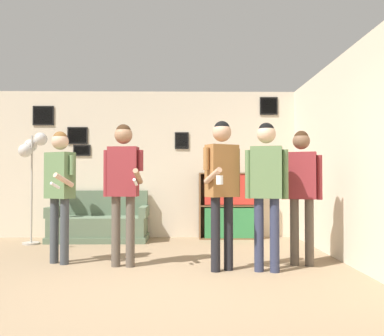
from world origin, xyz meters
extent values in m
plane|color=#937A5B|center=(0.00, 0.00, 0.00)|extent=(20.00, 20.00, 0.00)
cube|color=beige|center=(0.00, 3.97, 1.35)|extent=(7.47, 0.06, 2.70)
cube|color=black|center=(-1.49, 3.92, 1.88)|extent=(0.37, 0.02, 0.31)
cube|color=#B2B2BC|center=(-1.49, 3.92, 1.88)|extent=(0.33, 0.01, 0.27)
cube|color=black|center=(0.43, 3.92, 1.78)|extent=(0.26, 0.02, 0.31)
cube|color=beige|center=(0.43, 3.92, 1.78)|extent=(0.21, 0.01, 0.27)
cube|color=black|center=(-1.41, 3.92, 1.60)|extent=(0.31, 0.02, 0.20)
cube|color=gray|center=(-1.41, 3.92, 1.60)|extent=(0.27, 0.01, 0.16)
cube|color=black|center=(-2.12, 3.92, 2.24)|extent=(0.39, 0.02, 0.36)
cube|color=#B2B2BC|center=(-2.12, 3.92, 2.24)|extent=(0.34, 0.01, 0.31)
cube|color=black|center=(2.05, 3.92, 2.43)|extent=(0.33, 0.02, 0.33)
cube|color=#B2B2BC|center=(2.05, 3.92, 2.43)|extent=(0.29, 0.01, 0.29)
cube|color=beige|center=(2.56, 1.97, 1.35)|extent=(0.06, 6.34, 2.70)
cube|color=#5B7056|center=(-1.00, 3.50, 0.05)|extent=(1.68, 0.80, 0.10)
cube|color=#5B7056|center=(-1.00, 3.50, 0.26)|extent=(1.62, 0.74, 0.32)
cube|color=#5B7056|center=(-1.00, 3.83, 0.64)|extent=(1.62, 0.14, 0.44)
cube|color=#5B7056|center=(-1.78, 3.50, 0.51)|extent=(0.12, 0.74, 0.18)
cube|color=#5B7056|center=(-0.22, 3.50, 0.51)|extent=(0.12, 0.74, 0.18)
cube|color=brown|center=(0.76, 3.75, 0.59)|extent=(0.02, 0.30, 1.19)
cube|color=brown|center=(1.80, 3.75, 0.59)|extent=(0.02, 0.30, 1.19)
cube|color=brown|center=(1.28, 3.89, 0.59)|extent=(1.07, 0.01, 1.19)
cube|color=brown|center=(1.28, 3.75, 0.01)|extent=(1.02, 0.30, 0.02)
cube|color=brown|center=(1.28, 3.75, 1.17)|extent=(1.02, 0.30, 0.02)
cube|color=brown|center=(1.28, 3.75, 0.59)|extent=(1.02, 0.30, 0.02)
cube|color=#338447|center=(1.28, 3.74, 0.29)|extent=(0.88, 0.26, 0.54)
cube|color=red|center=(1.28, 3.74, 0.89)|extent=(0.88, 0.26, 0.54)
cylinder|color=#ADA89E|center=(-2.04, 3.14, 0.01)|extent=(0.28, 0.28, 0.03)
cylinder|color=#ADA89E|center=(-2.04, 3.14, 0.91)|extent=(0.03, 0.03, 1.77)
cylinder|color=#ADA89E|center=(-1.97, 3.14, 1.77)|extent=(0.02, 0.16, 0.02)
sphere|color=silver|center=(-1.90, 3.14, 1.74)|extent=(0.22, 0.22, 0.22)
cylinder|color=#ADA89E|center=(-2.08, 3.20, 1.67)|extent=(0.15, 0.09, 0.02)
sphere|color=silver|center=(-2.11, 3.26, 1.64)|extent=(0.22, 0.22, 0.22)
cylinder|color=#ADA89E|center=(-2.08, 3.08, 1.57)|extent=(0.15, 0.09, 0.02)
sphere|color=silver|center=(-2.11, 3.02, 1.54)|extent=(0.22, 0.22, 0.22)
cylinder|color=#3D4247|center=(-1.18, 1.56, 0.41)|extent=(0.11, 0.11, 0.83)
cylinder|color=#3D4247|center=(-1.02, 1.47, 0.41)|extent=(0.11, 0.11, 0.83)
cube|color=#5B7A4C|center=(-1.10, 1.51, 1.12)|extent=(0.41, 0.35, 0.59)
sphere|color=#D1A889|center=(-1.10, 1.51, 1.56)|extent=(0.21, 0.21, 0.21)
sphere|color=brown|center=(-1.10, 1.51, 1.60)|extent=(0.18, 0.18, 0.18)
cylinder|color=#5B7A4C|center=(-0.92, 1.40, 1.25)|extent=(0.07, 0.07, 0.25)
cylinder|color=#D1A889|center=(-0.99, 1.28, 1.06)|extent=(0.21, 0.29, 0.19)
cylinder|color=white|center=(-1.06, 1.16, 1.00)|extent=(0.10, 0.14, 0.09)
cylinder|color=#5B7A4C|center=(-1.29, 1.62, 1.10)|extent=(0.07, 0.07, 0.55)
cylinder|color=brown|center=(-0.35, 1.32, 0.43)|extent=(0.11, 0.11, 0.86)
cylinder|color=brown|center=(-0.18, 1.31, 0.43)|extent=(0.11, 0.11, 0.86)
cube|color=maroon|center=(-0.26, 1.31, 1.17)|extent=(0.38, 0.24, 0.61)
sphere|color=#997051|center=(-0.26, 1.31, 1.62)|extent=(0.22, 0.22, 0.22)
sphere|color=#382314|center=(-0.26, 1.31, 1.66)|extent=(0.19, 0.19, 0.19)
cylinder|color=maroon|center=(-0.05, 1.29, 1.30)|extent=(0.07, 0.07, 0.26)
cylinder|color=#997051|center=(-0.07, 1.15, 1.11)|extent=(0.09, 0.32, 0.19)
cylinder|color=white|center=(-0.08, 1.01, 1.04)|extent=(0.05, 0.14, 0.09)
cylinder|color=maroon|center=(-0.48, 1.34, 1.15)|extent=(0.07, 0.07, 0.58)
cylinder|color=black|center=(0.85, 1.02, 0.43)|extent=(0.11, 0.11, 0.87)
cylinder|color=black|center=(1.01, 1.10, 0.43)|extent=(0.11, 0.11, 0.87)
cube|color=#936033|center=(0.93, 1.06, 1.17)|extent=(0.41, 0.34, 0.61)
sphere|color=tan|center=(0.93, 1.06, 1.63)|extent=(0.22, 0.22, 0.22)
sphere|color=black|center=(0.93, 1.06, 1.67)|extent=(0.19, 0.19, 0.19)
cylinder|color=#936033|center=(1.12, 1.16, 1.15)|extent=(0.07, 0.07, 0.58)
cylinder|color=#936033|center=(0.74, 0.96, 1.31)|extent=(0.07, 0.07, 0.26)
cylinder|color=tan|center=(0.81, 0.83, 1.11)|extent=(0.20, 0.31, 0.19)
cylinder|color=white|center=(0.88, 0.70, 1.07)|extent=(0.08, 0.08, 0.10)
cylinder|color=#2D334C|center=(1.36, 1.02, 0.43)|extent=(0.11, 0.11, 0.85)
cylinder|color=#2D334C|center=(1.53, 0.97, 0.43)|extent=(0.11, 0.11, 0.85)
cube|color=#5B7A4C|center=(1.45, 0.99, 1.15)|extent=(0.40, 0.28, 0.60)
sphere|color=#D1A889|center=(1.45, 0.99, 1.60)|extent=(0.22, 0.22, 0.22)
sphere|color=black|center=(1.45, 0.99, 1.64)|extent=(0.19, 0.19, 0.19)
cylinder|color=#5B7A4C|center=(1.65, 0.94, 1.13)|extent=(0.07, 0.07, 0.57)
cylinder|color=#5B7A4C|center=(1.24, 1.05, 1.13)|extent=(0.07, 0.07, 0.57)
cylinder|color=brown|center=(1.87, 1.38, 0.41)|extent=(0.11, 0.11, 0.83)
cylinder|color=brown|center=(2.04, 1.32, 0.41)|extent=(0.11, 0.11, 0.83)
cube|color=maroon|center=(1.95, 1.35, 1.12)|extent=(0.41, 0.31, 0.59)
sphere|color=brown|center=(1.95, 1.35, 1.55)|extent=(0.21, 0.21, 0.21)
sphere|color=#382314|center=(1.95, 1.35, 1.59)|extent=(0.18, 0.18, 0.18)
cylinder|color=maroon|center=(2.16, 1.28, 1.10)|extent=(0.07, 0.07, 0.55)
cylinder|color=maroon|center=(1.75, 1.42, 1.10)|extent=(0.07, 0.07, 0.55)
cylinder|color=black|center=(-1.40, 2.80, 0.08)|extent=(0.06, 0.06, 0.16)
cylinder|color=black|center=(-1.40, 2.80, 0.20)|extent=(0.03, 0.03, 0.07)
camera|label=1|loc=(0.50, -3.97, 1.08)|focal=40.00mm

